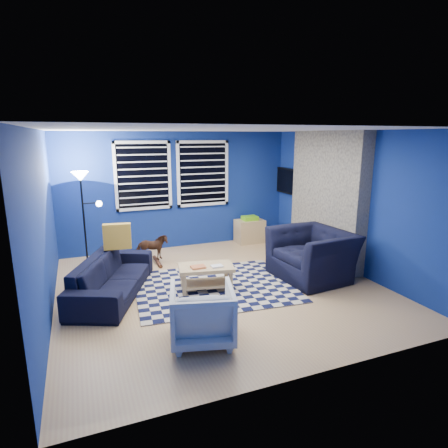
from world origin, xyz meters
name	(u,v)px	position (x,y,z in m)	size (l,w,h in m)	color
floor	(220,287)	(0.00, 0.00, 0.00)	(5.00, 5.00, 0.00)	tan
ceiling	(220,129)	(0.00, 0.00, 2.50)	(5.00, 5.00, 0.00)	white
wall_back	(179,191)	(0.00, 2.50, 1.25)	(5.00, 5.00, 0.00)	navy
wall_left	(43,226)	(-2.50, 0.00, 1.25)	(5.00, 5.00, 0.00)	navy
wall_right	(350,202)	(2.50, 0.00, 1.25)	(5.00, 5.00, 0.00)	navy
fireplace	(326,201)	(2.36, 0.50, 1.20)	(0.65, 2.00, 2.50)	gray
window_left	(143,176)	(-0.75, 2.46, 1.60)	(1.17, 0.06, 1.42)	black
window_right	(203,174)	(0.55, 2.46, 1.60)	(1.17, 0.06, 1.42)	black
tv	(289,181)	(2.45, 2.00, 1.40)	(0.07, 1.00, 0.58)	black
rug	(214,286)	(-0.09, 0.04, 0.01)	(2.50, 2.00, 0.02)	black
sofa	(113,276)	(-1.64, 0.35, 0.30)	(0.79, 2.03, 0.59)	black
armchair_big	(312,254)	(1.63, -0.18, 0.42)	(1.12, 1.29, 0.84)	black
armchair_bent	(202,314)	(-0.78, -1.44, 0.35)	(0.74, 0.76, 0.69)	gray
rocking_horse	(152,248)	(-0.81, 1.53, 0.32)	(0.60, 0.27, 0.51)	#412215
coffee_table	(206,273)	(-0.25, -0.03, 0.30)	(0.93, 0.65, 0.43)	tan
cabinet	(250,231)	(1.58, 2.22, 0.27)	(0.63, 0.43, 0.61)	tan
floor_lamp	(83,190)	(-1.95, 1.83, 1.46)	(0.49, 0.30, 1.78)	black
throw_pillow	(117,236)	(-1.49, 0.81, 0.80)	(0.44, 0.13, 0.42)	gold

